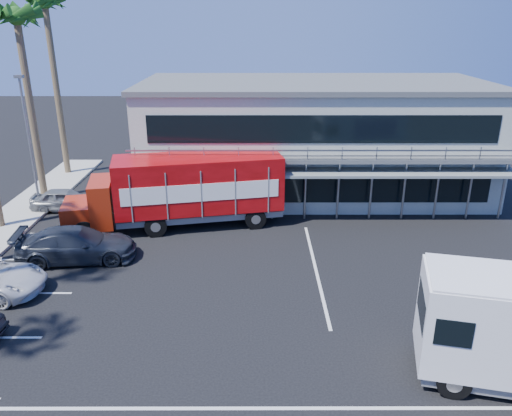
{
  "coord_description": "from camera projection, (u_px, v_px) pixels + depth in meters",
  "views": [
    {
      "loc": [
        -0.85,
        -17.94,
        11.0
      ],
      "look_at": [
        -0.81,
        5.06,
        2.3
      ],
      "focal_mm": 35.0,
      "sensor_mm": 36.0,
      "label": 1
    }
  ],
  "objects": [
    {
      "name": "building",
      "position": [
        313.0,
        137.0,
        33.35
      ],
      "size": [
        22.4,
        12.0,
        7.3
      ],
      "color": "#9DA597",
      "rests_on": "ground"
    },
    {
      "name": "palm_f",
      "position": [
        46.0,
        12.0,
        33.9
      ],
      "size": [
        2.8,
        2.8,
        13.25
      ],
      "color": "brown",
      "rests_on": "ground"
    },
    {
      "name": "palm_e",
      "position": [
        18.0,
        28.0,
        29.07
      ],
      "size": [
        2.8,
        2.8,
        12.25
      ],
      "color": "brown",
      "rests_on": "ground"
    },
    {
      "name": "red_truck",
      "position": [
        184.0,
        189.0,
        27.68
      ],
      "size": [
        12.19,
        5.02,
        4.0
      ],
      "rotation": [
        0.0,
        0.0,
        0.2
      ],
      "color": "#9C210C",
      "rests_on": "ground"
    },
    {
      "name": "ground",
      "position": [
        276.0,
        303.0,
        20.67
      ],
      "size": [
        120.0,
        120.0,
        0.0
      ],
      "primitive_type": "plane",
      "color": "black",
      "rests_on": "ground"
    },
    {
      "name": "light_pole_far",
      "position": [
        29.0,
        138.0,
        29.35
      ],
      "size": [
        0.5,
        0.25,
        8.09
      ],
      "color": "gray",
      "rests_on": "ground"
    },
    {
      "name": "parked_car_e",
      "position": [
        65.0,
        200.0,
        30.51
      ],
      "size": [
        4.07,
        1.7,
        1.38
      ],
      "primitive_type": "imported",
      "rotation": [
        0.0,
        0.0,
        1.59
      ],
      "color": "slate",
      "rests_on": "ground"
    },
    {
      "name": "parked_car_d",
      "position": [
        77.0,
        244.0,
        24.11
      ],
      "size": [
        5.85,
        2.91,
        1.63
      ],
      "primitive_type": "imported",
      "rotation": [
        0.0,
        0.0,
        1.68
      ],
      "color": "#272C34",
      "rests_on": "ground"
    }
  ]
}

